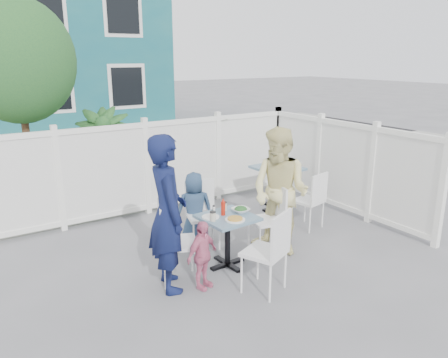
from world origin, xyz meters
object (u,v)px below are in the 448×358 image
chair_left (171,236)px  chair_near (271,246)px  main_table (228,228)px  boy (195,209)px  spare_table (277,176)px  man (168,214)px  toddler (202,255)px  chair_right (271,214)px  woman (280,192)px  chair_back (202,208)px

chair_left → chair_near: size_ratio=1.01×
main_table → chair_near: 0.84m
boy → spare_table: bearing=-143.7°
man → spare_table: bearing=-50.3°
man → toddler: size_ratio=2.21×
toddler → chair_left: bearing=102.9°
chair_right → man: (-1.65, -0.13, 0.37)m
woman → boy: woman is taller
spare_table → chair_left: (-2.76, -1.34, -0.02)m
spare_table → chair_back: 2.00m
chair_near → toddler: (-0.61, 0.52, -0.16)m
spare_table → chair_back: (-1.91, -0.61, -0.05)m
chair_back → man: (-0.93, -0.84, 0.37)m
woman → chair_back: bearing=-154.6°
chair_near → boy: boy is taller
main_table → chair_left: size_ratio=0.69×
man → boy: (0.87, 0.93, -0.39)m
spare_table → man: 3.20m
chair_right → woman: bearing=-122.6°
chair_right → woman: size_ratio=0.54×
chair_right → toddler: bearing=118.2°
chair_near → spare_table: bearing=25.0°
chair_left → boy: size_ratio=0.94×
main_table → boy: size_ratio=0.65×
man → boy: size_ratio=1.72×
chair_left → toddler: bearing=54.2°
chair_back → woman: bearing=150.9°
spare_table → chair_right: bearing=-132.3°
spare_table → man: bearing=-153.0°
spare_table → boy: (-1.97, -0.52, -0.07)m
chair_right → chair_near: (-0.73, -0.90, 0.03)m
main_table → chair_back: bearing=85.6°
main_table → man: 0.96m
chair_left → chair_near: (0.83, -0.87, -0.00)m
chair_right → chair_back: chair_back is taller
chair_left → man: bearing=-16.5°
chair_right → chair_back: (-0.71, 0.70, 0.00)m
main_table → chair_near: (0.04, -0.84, 0.05)m
main_table → toddler: 0.66m
man → woman: man is taller
woman → man: bearing=-108.1°
boy → toddler: 1.30m
chair_left → chair_back: (0.85, 0.73, -0.03)m
main_table → man: bearing=-175.0°
man → toddler: 0.64m
spare_table → main_table: bearing=-145.1°
chair_back → toddler: chair_back is taller
chair_right → toddler: size_ratio=1.13×
spare_table → chair_left: size_ratio=0.78×
chair_near → man: size_ratio=0.54×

